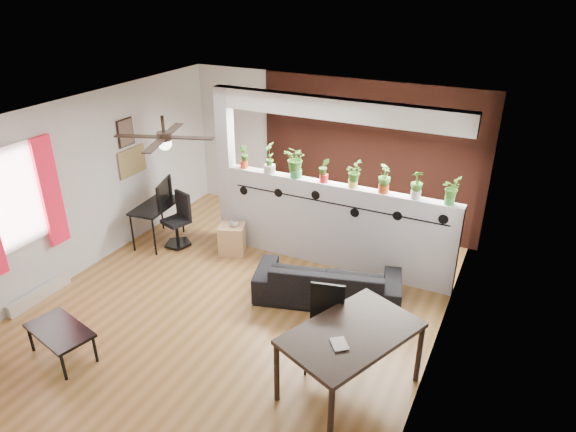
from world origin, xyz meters
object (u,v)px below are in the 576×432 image
Objects in this scene: potted_plant_4 at (353,174)px; potted_plant_6 at (417,184)px; potted_plant_5 at (384,178)px; potted_plant_0 at (244,156)px; potted_plant_3 at (324,169)px; computer_desk at (156,208)px; potted_plant_7 at (451,190)px; cup at (234,224)px; potted_plant_1 at (269,157)px; cube_shelf at (232,239)px; ceiling_fan at (164,139)px; coffee_table at (60,332)px; office_chair at (179,223)px; potted_plant_2 at (296,161)px; dining_table at (351,338)px; sofa at (328,281)px; folding_chair at (326,320)px.

potted_plant_4 is 0.90m from potted_plant_6.
potted_plant_0 is at bearing 180.00° from potted_plant_5.
potted_plant_3 is at bearing 180.00° from potted_plant_4.
computer_desk is at bearing -170.78° from potted_plant_5.
potted_plant_7 is (0.45, 0.00, -0.01)m from potted_plant_6.
cup is at bearing -172.04° from potted_plant_6.
potted_plant_0 is 2.98× the size of cup.
potted_plant_1 reaches higher than cube_shelf.
potted_plant_3 is 0.77× the size of cube_shelf.
ceiling_fan is at bearing -127.36° from potted_plant_3.
potted_plant_5 is at bearing 9.53° from cup.
potted_plant_6 is at bearing 7.96° from cup.
potted_plant_7 is at bearing 6.84° from cup.
potted_plant_1 is 3.75m from coffee_table.
cup reaches higher than cube_shelf.
potted_plant_3 reaches higher than office_chair.
potted_plant_0 is 2.71m from potted_plant_6.
potted_plant_3 is 0.90× the size of potted_plant_5.
potted_plant_1 is 2.16m from computer_desk.
potted_plant_7 is at bearing 0.00° from potted_plant_0.
potted_plant_2 is 1.18× the size of potted_plant_5.
potted_plant_5 is 0.45m from potted_plant_6.
potted_plant_1 is at bearing 132.80° from dining_table.
potted_plant_1 reaches higher than sofa.
potted_plant_3 reaches higher than cube_shelf.
potted_plant_4 is (0.45, 0.00, 0.01)m from potted_plant_3.
cube_shelf is at bearing 80.82° from coffee_table.
cup is at bearing -173.16° from potted_plant_7.
cube_shelf reaches higher than coffee_table.
ceiling_fan reaches higher than potted_plant_0.
coffee_table is (0.83, -2.81, -0.26)m from computer_desk.
potted_plant_7 is 3.16× the size of cup.
potted_plant_7 reaches higher than cube_shelf.
potted_plant_5 reaches higher than potted_plant_3.
cup is at bearing 79.90° from coffee_table.
potted_plant_1 is at bearing 180.00° from potted_plant_2.
coffee_table is (-3.24, -3.40, -1.21)m from potted_plant_6.
potted_plant_4 is at bearing 102.68° from folding_chair.
dining_table is at bearing -24.24° from computer_desk.
potted_plant_6 is at bearing 8.22° from computer_desk.
potted_plant_6 is 0.24× the size of dining_table.
office_chair is (-2.34, -0.53, -1.15)m from potted_plant_3.
dining_table is at bearing -12.82° from ceiling_fan.
potted_plant_1 reaches higher than coffee_table.
potted_plant_2 is 0.45m from potted_plant_3.
potted_plant_1 is 1.22× the size of potted_plant_6.
potted_plant_4 is 0.20× the size of sofa.
folding_chair is (0.93, -2.12, -0.95)m from potted_plant_3.
potted_plant_0 is 1.76m from computer_desk.
potted_plant_7 reaches higher than potted_plant_0.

